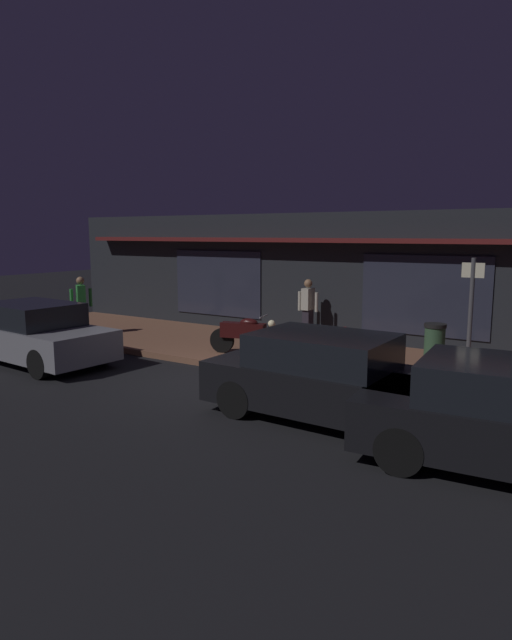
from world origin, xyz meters
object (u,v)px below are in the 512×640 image
(trash_bin, at_px, (434,344))
(person_photographer, at_px, (81,304))
(person_bystander, at_px, (308,309))
(bicycle_parked, at_px, (326,349))
(parked_car_far, at_px, (328,378))
(motorcycle, at_px, (244,334))
(parked_car_near, at_px, (35,333))
(sign_post, at_px, (471,309))

(trash_bin, bearing_deg, person_photographer, -169.68)
(trash_bin, bearing_deg, person_bystander, 164.76)
(bicycle_parked, xyz_separation_m, parked_car_far, (1.40, -2.83, 0.20))
(motorcycle, bearing_deg, person_photographer, -175.75)
(parked_car_near, distance_m, parked_car_far, 7.54)
(motorcycle, bearing_deg, sign_post, 10.41)
(parked_car_far, bearing_deg, person_photographer, 164.84)
(trash_bin, xyz_separation_m, parked_car_near, (-8.15, -4.22, 0.08))
(person_photographer, xyz_separation_m, trash_bin, (9.49, 1.73, -0.41))
(motorcycle, distance_m, person_bystander, 2.41)
(person_bystander, distance_m, parked_car_far, 5.98)
(trash_bin, relative_size, parked_car_far, 0.22)
(person_bystander, xyz_separation_m, parked_car_far, (3.04, -5.13, -0.32))
(person_photographer, relative_size, parked_car_far, 0.40)
(bicycle_parked, distance_m, parked_car_far, 3.16)
(motorcycle, relative_size, bicycle_parked, 1.13)
(person_bystander, height_order, sign_post, sign_post)
(motorcycle, relative_size, person_photographer, 1.01)
(sign_post, xyz_separation_m, parked_car_far, (-1.40, -3.71, -0.81))
(person_bystander, xyz_separation_m, sign_post, (4.45, -1.42, 0.48))
(motorcycle, distance_m, sign_post, 5.10)
(bicycle_parked, relative_size, person_bystander, 0.89)
(parked_car_near, xyz_separation_m, parked_car_far, (7.54, 0.09, 0.00))
(motorcycle, relative_size, sign_post, 0.70)
(motorcycle, distance_m, trash_bin, 4.36)
(motorcycle, height_order, person_photographer, person_photographer)
(person_bystander, relative_size, trash_bin, 1.80)
(person_bystander, bearing_deg, sign_post, -17.68)
(sign_post, distance_m, parked_car_far, 4.05)
(sign_post, xyz_separation_m, parked_car_near, (-8.95, -3.80, -0.81))
(parked_car_near, bearing_deg, sign_post, 23.01)
(person_photographer, bearing_deg, person_bystander, 24.99)
(bicycle_parked, height_order, sign_post, sign_post)
(bicycle_parked, height_order, trash_bin, trash_bin)
(parked_car_far, bearing_deg, bicycle_parked, 116.30)
(sign_post, height_order, parked_car_far, sign_post)
(sign_post, bearing_deg, person_photographer, -172.77)
(parked_car_near, bearing_deg, trash_bin, 27.40)
(person_photographer, relative_size, sign_post, 0.70)
(bicycle_parked, xyz_separation_m, person_bystander, (-1.65, 2.30, 0.52))
(person_photographer, bearing_deg, parked_car_far, -15.16)
(person_bystander, height_order, trash_bin, person_bystander)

